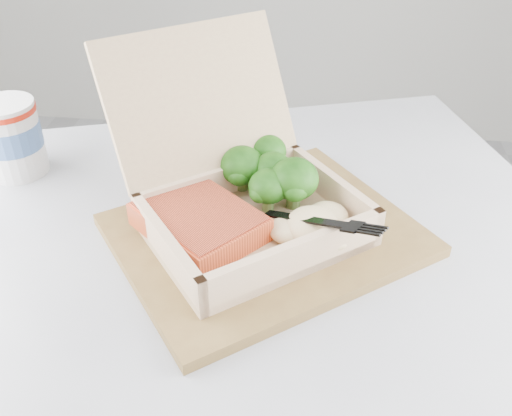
# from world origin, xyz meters

# --- Properties ---
(cafe_table) EXTENTS (0.96, 0.96, 0.72)m
(cafe_table) POSITION_xyz_m (-0.46, 0.29, 0.53)
(cafe_table) COLOR black
(cafe_table) RESTS_ON floor
(serving_tray) EXTENTS (0.40, 0.39, 0.01)m
(serving_tray) POSITION_xyz_m (-0.46, 0.35, 0.72)
(serving_tray) COLOR brown
(serving_tray) RESTS_ON cafe_table
(takeout_container) EXTENTS (0.33, 0.33, 0.19)m
(takeout_container) POSITION_xyz_m (-0.50, 0.37, 0.78)
(takeout_container) COLOR tan
(takeout_container) RESTS_ON serving_tray
(salmon_fillet) EXTENTS (0.16, 0.16, 0.03)m
(salmon_fillet) POSITION_xyz_m (-0.53, 0.33, 0.75)
(salmon_fillet) COLOR #D7542A
(salmon_fillet) RESTS_ON takeout_container
(broccoli_pile) EXTENTS (0.13, 0.13, 0.05)m
(broccoli_pile) POSITION_xyz_m (-0.46, 0.41, 0.76)
(broccoli_pile) COLOR #266717
(broccoli_pile) RESTS_ON takeout_container
(mashed_potatoes) EXTENTS (0.09, 0.08, 0.03)m
(mashed_potatoes) POSITION_xyz_m (-0.41, 0.33, 0.76)
(mashed_potatoes) COLOR beige
(mashed_potatoes) RESTS_ON takeout_container
(plastic_fork) EXTENTS (0.13, 0.10, 0.03)m
(plastic_fork) POSITION_xyz_m (-0.44, 0.34, 0.77)
(plastic_fork) COLOR black
(plastic_fork) RESTS_ON mashed_potatoes
(paper_cup) EXTENTS (0.08, 0.08, 0.10)m
(paper_cup) POSITION_xyz_m (-0.81, 0.46, 0.77)
(paper_cup) COLOR white
(paper_cup) RESTS_ON cafe_table
(receipt) EXTENTS (0.13, 0.15, 0.00)m
(receipt) POSITION_xyz_m (-0.48, 0.52, 0.72)
(receipt) COLOR silver
(receipt) RESTS_ON cafe_table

